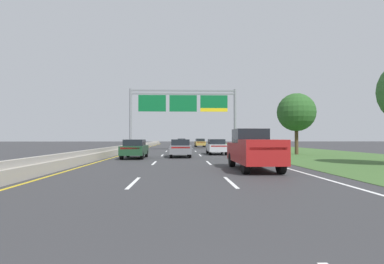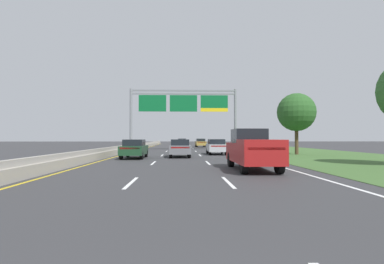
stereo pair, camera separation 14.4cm
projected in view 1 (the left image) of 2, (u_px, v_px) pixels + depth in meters
ground_plane at (181, 152)px, 36.00m from camera, size 220.00×220.00×0.00m
lane_striping at (181, 152)px, 35.55m from camera, size 11.96×106.00×0.01m
grass_verge_right at (296, 152)px, 36.54m from camera, size 14.00×110.00×0.02m
median_barrier_concrete at (125, 149)px, 35.76m from camera, size 0.60×110.00×0.85m
overhead_sign_gantry at (183, 106)px, 42.47m from camera, size 15.06×0.42×8.61m
pickup_truck_red at (253, 150)px, 16.16m from camera, size 2.02×5.41×2.20m
car_gold_right_lane_sedan at (200, 143)px, 56.58m from camera, size 1.93×4.44×1.57m
car_grey_centre_lane_sedan at (180, 148)px, 26.94m from camera, size 1.89×4.43×1.57m
car_black_centre_lane_sedan at (182, 142)px, 62.54m from camera, size 1.87×4.42×1.57m
car_silver_right_lane_sedan at (216, 146)px, 31.31m from camera, size 1.83×4.40×1.57m
car_darkgreen_left_lane_sedan at (135, 148)px, 25.21m from camera, size 1.84×4.41×1.57m
roadside_tree_mid at (296, 112)px, 31.00m from camera, size 3.89×3.89×6.29m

